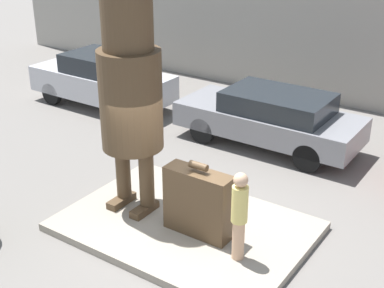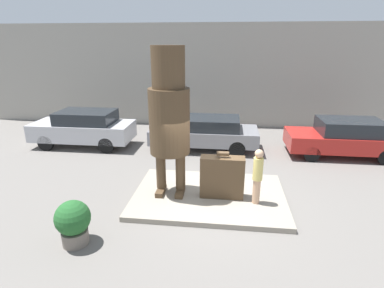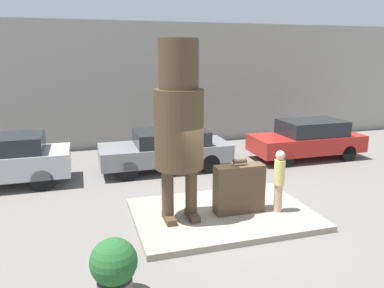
# 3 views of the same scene
# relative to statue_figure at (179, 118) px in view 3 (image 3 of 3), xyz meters

# --- Properties ---
(ground_plane) EXTENTS (60.00, 60.00, 0.00)m
(ground_plane) POSITION_rel_statue_figure_xyz_m (1.19, 0.04, -2.71)
(ground_plane) COLOR slate
(pedestal) EXTENTS (4.62, 3.23, 0.15)m
(pedestal) POSITION_rel_statue_figure_xyz_m (1.19, 0.04, -2.64)
(pedestal) COLOR gray
(pedestal) RESTS_ON ground_plane
(building_backdrop) EXTENTS (28.00, 0.60, 5.59)m
(building_backdrop) POSITION_rel_statue_figure_xyz_m (1.19, 8.81, 0.08)
(building_backdrop) COLOR gray
(building_backdrop) RESTS_ON ground_plane
(statue_figure) EXTENTS (1.18, 1.18, 4.38)m
(statue_figure) POSITION_rel_statue_figure_xyz_m (0.00, 0.00, 0.00)
(statue_figure) COLOR #4C3823
(statue_figure) RESTS_ON pedestal
(giant_suitcase) EXTENTS (1.30, 0.43, 1.45)m
(giant_suitcase) POSITION_rel_statue_figure_xyz_m (1.57, -0.08, -1.92)
(giant_suitcase) COLOR #4C3823
(giant_suitcase) RESTS_ON pedestal
(tourist) EXTENTS (0.28, 0.28, 1.65)m
(tourist) POSITION_rel_statue_figure_xyz_m (2.57, -0.34, -1.66)
(tourist) COLOR tan
(tourist) RESTS_ON pedestal
(parked_car_grey) EXTENTS (4.73, 1.87, 1.47)m
(parked_car_grey) POSITION_rel_statue_figure_xyz_m (0.72, 4.53, -1.91)
(parked_car_grey) COLOR gray
(parked_car_grey) RESTS_ON ground_plane
(parked_car_red) EXTENTS (4.53, 1.87, 1.57)m
(parked_car_red) POSITION_rel_statue_figure_xyz_m (6.58, 4.39, -1.89)
(parked_car_red) COLOR #B2231E
(parked_car_red) RESTS_ON ground_plane
(planter_pot) EXTENTS (0.83, 0.83, 1.12)m
(planter_pot) POSITION_rel_statue_figure_xyz_m (-1.86, -2.55, -2.11)
(planter_pot) COLOR #70665B
(planter_pot) RESTS_ON ground_plane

